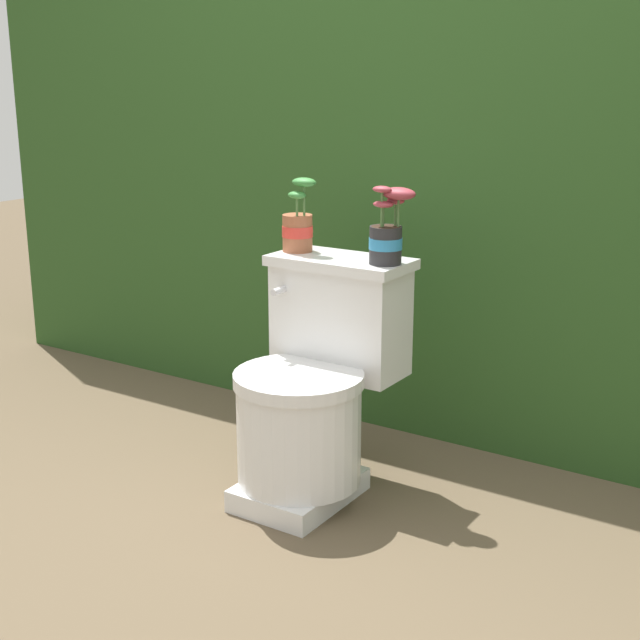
# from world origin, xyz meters

# --- Properties ---
(ground_plane) EXTENTS (12.00, 12.00, 0.00)m
(ground_plane) POSITION_xyz_m (0.00, 0.00, 0.00)
(ground_plane) COLOR brown
(hedge_backdrop) EXTENTS (3.89, 0.86, 1.54)m
(hedge_backdrop) POSITION_xyz_m (0.00, 1.08, 0.77)
(hedge_backdrop) COLOR #284C1E
(hedge_backdrop) RESTS_ON ground
(toilet) EXTENTS (0.41, 0.51, 0.68)m
(toilet) POSITION_xyz_m (-0.04, 0.11, 0.31)
(toilet) COLOR silver
(toilet) RESTS_ON ground
(potted_plant_left) EXTENTS (0.12, 0.09, 0.22)m
(potted_plant_left) POSITION_xyz_m (-0.20, 0.25, 0.76)
(potted_plant_left) COLOR #9E5638
(potted_plant_left) RESTS_ON toilet
(potted_plant_midleft) EXTENTS (0.13, 0.10, 0.22)m
(potted_plant_midleft) POSITION_xyz_m (0.12, 0.24, 0.77)
(potted_plant_midleft) COLOR #262628
(potted_plant_midleft) RESTS_ON toilet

